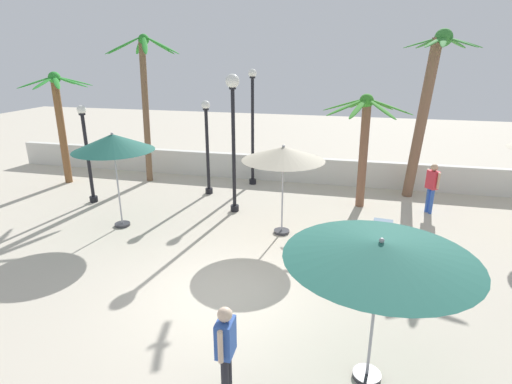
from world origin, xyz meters
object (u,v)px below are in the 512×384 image
Objects in this scene: patio_umbrella_1 at (381,251)px; guest_2 at (432,184)px; patio_umbrella_2 at (113,143)px; palm_tree_1 at (428,98)px; palm_tree_2 at (59,112)px; lounge_chair_0 at (382,231)px; lamp_post_2 at (233,122)px; palm_tree_3 at (145,91)px; lamp_post_3 at (87,151)px; lamp_post_0 at (207,144)px; lamp_post_1 at (253,123)px; palm_tree_0 at (364,134)px; guest_1 at (226,345)px; patio_umbrella_0 at (283,154)px.

patio_umbrella_1 reaches higher than guest_2.
palm_tree_1 is (9.14, 4.99, 0.99)m from patio_umbrella_2.
palm_tree_2 reaches higher than lounge_chair_0.
lamp_post_2 is at bearing 33.42° from patio_umbrella_2.
lounge_chair_0 is (12.21, -2.98, -2.50)m from palm_tree_2.
patio_umbrella_1 is at bearing -47.06° from palm_tree_3.
lamp_post_0 is at bearing 26.39° from lamp_post_3.
patio_umbrella_2 reaches higher than lounge_chair_0.
palm_tree_3 is at bearing 156.12° from lounge_chair_0.
lamp_post_2 reaches higher than guest_2.
palm_tree_2 is 2.62× the size of guest_2.
lamp_post_2 reaches higher than palm_tree_2.
lamp_post_0 is 4.14m from lamp_post_3.
lamp_post_1 is 1.32× the size of lamp_post_3.
palm_tree_0 is 4.34m from lamp_post_2.
palm_tree_2 is 2.27× the size of lounge_chair_0.
lamp_post_2 is at bearing 3.51° from lamp_post_3.
patio_umbrella_0 is at bearing 92.14° from guest_1.
palm_tree_0 is (-0.13, 8.10, 0.23)m from patio_umbrella_1.
guest_1 is at bearing -87.86° from patio_umbrella_0.
lamp_post_2 is (-4.19, 6.63, 0.69)m from patio_umbrella_1.
lamp_post_0 is at bearing 178.76° from guest_2.
lamp_post_2 is (7.54, -1.52, 0.11)m from palm_tree_2.
guest_1 is (2.21, -10.58, -1.53)m from lamp_post_1.
patio_umbrella_2 is 3.91m from lamp_post_0.
palm_tree_3 is at bearing 149.78° from lamp_post_2.
palm_tree_2 is 3.47m from palm_tree_3.
patio_umbrella_1 is 8.36m from guest_2.
lamp_post_1 reaches higher than palm_tree_0.
lounge_chair_0 is at bearing 84.75° from patio_umbrella_1.
lamp_post_2 is (0.13, -3.05, 0.50)m from lamp_post_1.
patio_umbrella_0 is at bearing -41.16° from lamp_post_0.
lamp_post_2 is 5.54m from lounge_chair_0.
patio_umbrella_0 is 3.60m from palm_tree_0.
palm_tree_2 reaches higher than guest_2.
palm_tree_0 is at bearing 10.98° from lamp_post_3.
palm_tree_3 reaches higher than lamp_post_0.
patio_umbrella_1 is 0.50× the size of palm_tree_3.
palm_tree_2 is 12.81m from lounge_chair_0.
palm_tree_0 is 0.67× the size of palm_tree_3.
lamp_post_3 is (-11.28, -3.31, -1.73)m from palm_tree_1.
guest_1 is at bearing -43.25° from palm_tree_2.
lamp_post_1 is (2.90, 5.05, -0.10)m from patio_umbrella_2.
lamp_post_0 is (-3.31, 2.89, -0.47)m from patio_umbrella_0.
palm_tree_2 is at bearing 136.75° from guest_1.
palm_tree_3 is 1.68× the size of lamp_post_3.
lamp_post_0 is 2.16× the size of guest_1.
patio_umbrella_0 is 1.37× the size of lounge_chair_0.
lamp_post_1 is (1.33, 1.53, 0.58)m from lamp_post_0.
patio_umbrella_2 is (-4.88, -0.63, 0.21)m from patio_umbrella_0.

